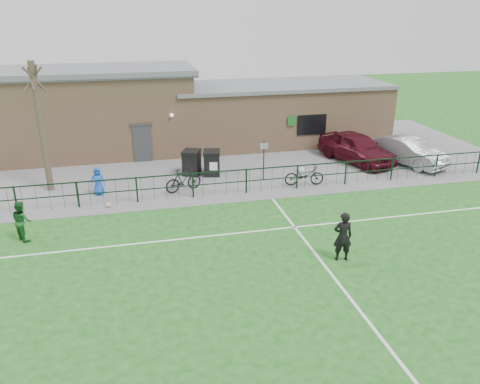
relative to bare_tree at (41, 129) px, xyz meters
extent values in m
plane|color=#195519|center=(8.00, -10.50, -3.00)|extent=(90.00, 90.00, 0.00)
cube|color=slate|center=(8.00, 3.00, -2.99)|extent=(34.00, 13.00, 0.02)
cube|color=white|center=(8.00, -2.70, -3.00)|extent=(28.00, 0.10, 0.01)
cube|color=white|center=(8.00, -6.50, -3.00)|extent=(28.00, 0.10, 0.01)
cube|color=white|center=(10.00, -10.50, -3.00)|extent=(0.10, 16.00, 0.01)
cube|color=black|center=(8.00, -2.50, -2.40)|extent=(28.00, 0.10, 1.20)
cylinder|color=#443529|center=(0.00, 0.00, 0.00)|extent=(0.30, 0.30, 6.00)
cube|color=black|center=(7.87, 0.38, -2.37)|extent=(0.96, 1.04, 1.21)
cube|color=black|center=(6.87, 0.69, -2.37)|extent=(1.09, 1.15, 1.21)
cylinder|color=black|center=(10.28, -0.94, -1.98)|extent=(0.06, 0.06, 2.00)
imported|color=#430B16|center=(16.13, 0.74, -2.15)|extent=(3.37, 5.23, 1.66)
imported|color=#95969C|center=(18.74, -0.26, -2.25)|extent=(3.02, 4.70, 1.46)
imported|color=black|center=(6.17, -1.60, -2.42)|extent=(1.92, 1.15, 1.12)
imported|color=black|center=(12.00, -2.14, -2.48)|extent=(1.99, 0.94, 1.01)
imported|color=blue|center=(2.28, -1.17, -2.31)|extent=(0.66, 0.43, 1.33)
imported|color=black|center=(10.71, -9.29, -2.11)|extent=(0.71, 0.53, 1.78)
sphere|color=white|center=(10.04, -6.84, -0.49)|extent=(0.22, 0.22, 0.22)
imported|color=#17521E|center=(-0.25, -5.17, -2.23)|extent=(0.90, 0.94, 1.53)
sphere|color=silver|center=(2.75, -2.78, -2.88)|extent=(0.23, 0.23, 0.23)
cube|color=tan|center=(8.00, 6.00, -1.25)|extent=(24.00, 5.00, 3.50)
cube|color=tan|center=(1.76, 6.00, 1.10)|extent=(11.52, 5.00, 1.20)
cube|color=slate|center=(1.76, 6.00, 1.82)|extent=(12.02, 5.40, 0.28)
cube|color=slate|center=(13.28, 6.00, 0.60)|extent=(13.44, 5.30, 0.22)
cube|color=#383A3D|center=(4.50, 3.47, -1.95)|extent=(1.00, 0.08, 2.10)
cube|color=black|center=(14.50, 3.47, -1.40)|extent=(1.80, 0.08, 1.20)
cube|color=#19661E|center=(13.20, 3.42, -1.10)|extent=(0.45, 0.04, 0.55)
camera|label=1|loc=(4.08, -22.32, 5.14)|focal=35.00mm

